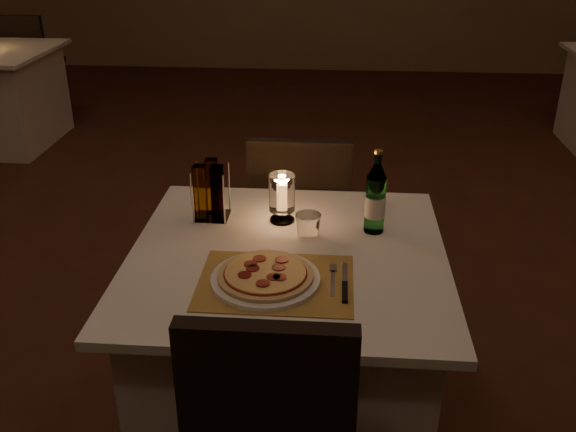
# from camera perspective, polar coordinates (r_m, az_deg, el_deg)

# --- Properties ---
(floor) EXTENTS (8.00, 10.00, 0.02)m
(floor) POSITION_cam_1_polar(r_m,az_deg,el_deg) (3.05, -3.98, -8.93)
(floor) COLOR #482317
(floor) RESTS_ON ground
(main_table) EXTENTS (1.00, 1.00, 0.74)m
(main_table) POSITION_cam_1_polar(r_m,az_deg,el_deg) (2.23, -0.04, -11.53)
(main_table) COLOR silver
(main_table) RESTS_ON ground
(chair_far) EXTENTS (0.42, 0.42, 0.90)m
(chair_far) POSITION_cam_1_polar(r_m,az_deg,el_deg) (2.75, 1.13, 0.48)
(chair_far) COLOR black
(chair_far) RESTS_ON ground
(placemat) EXTENTS (0.45, 0.34, 0.00)m
(placemat) POSITION_cam_1_polar(r_m,az_deg,el_deg) (1.87, -1.09, -5.90)
(placemat) COLOR #AC833C
(placemat) RESTS_ON main_table
(plate) EXTENTS (0.32, 0.32, 0.01)m
(plate) POSITION_cam_1_polar(r_m,az_deg,el_deg) (1.87, -2.01, -5.62)
(plate) COLOR white
(plate) RESTS_ON placemat
(pizza) EXTENTS (0.28, 0.28, 0.02)m
(pizza) POSITION_cam_1_polar(r_m,az_deg,el_deg) (1.86, -2.02, -5.20)
(pizza) COLOR #D8B77F
(pizza) RESTS_ON plate
(fork) EXTENTS (0.02, 0.18, 0.00)m
(fork) POSITION_cam_1_polar(r_m,az_deg,el_deg) (1.89, 4.00, -5.45)
(fork) COLOR silver
(fork) RESTS_ON placemat
(knife) EXTENTS (0.02, 0.22, 0.01)m
(knife) POSITION_cam_1_polar(r_m,az_deg,el_deg) (1.84, 5.07, -6.39)
(knife) COLOR black
(knife) RESTS_ON placemat
(tumbler) EXTENTS (0.08, 0.08, 0.08)m
(tumbler) POSITION_cam_1_polar(r_m,az_deg,el_deg) (2.10, 1.80, -0.92)
(tumbler) COLOR white
(tumbler) RESTS_ON main_table
(water_bottle) EXTENTS (0.07, 0.07, 0.29)m
(water_bottle) POSITION_cam_1_polar(r_m,az_deg,el_deg) (2.13, 7.78, 1.47)
(water_bottle) COLOR #61B56F
(water_bottle) RESTS_ON main_table
(hurricane_candle) EXTENTS (0.09, 0.09, 0.17)m
(hurricane_candle) POSITION_cam_1_polar(r_m,az_deg,el_deg) (2.19, -0.55, 1.93)
(hurricane_candle) COLOR white
(hurricane_candle) RESTS_ON main_table
(cruet_caddy) EXTENTS (0.12, 0.12, 0.21)m
(cruet_caddy) POSITION_cam_1_polar(r_m,az_deg,el_deg) (2.22, -6.92, 2.04)
(cruet_caddy) COLOR white
(cruet_caddy) RESTS_ON main_table
(neighbor_chair_lb) EXTENTS (0.42, 0.42, 0.90)m
(neighbor_chair_lb) POSITION_cam_1_polar(r_m,az_deg,el_deg) (6.19, -22.11, 13.09)
(neighbor_chair_lb) COLOR black
(neighbor_chair_lb) RESTS_ON ground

